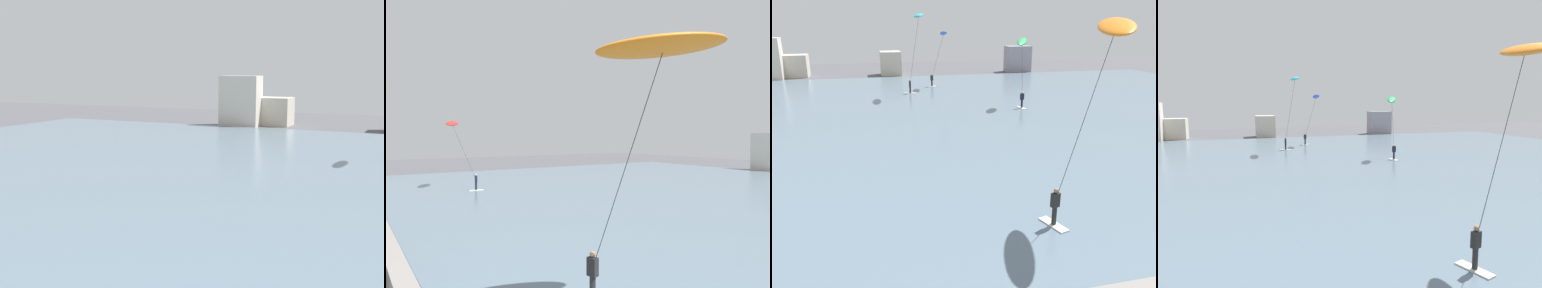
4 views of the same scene
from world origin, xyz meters
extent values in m
cube|color=gray|center=(0.00, 3.59, 0.46)|extent=(60.00, 0.70, 0.91)
cube|color=beige|center=(-17.80, 58.03, 2.99)|extent=(4.67, 2.56, 5.99)
cylinder|color=black|center=(3.62, 8.75, 0.55)|extent=(0.20, 0.20, 0.78)
cube|color=black|center=(3.62, 8.75, 1.24)|extent=(0.39, 0.30, 0.60)
sphere|color=#9E7051|center=(3.62, 8.75, 1.65)|extent=(0.20, 0.20, 0.20)
cylinder|color=#333333|center=(4.80, 9.10, 4.49)|extent=(2.38, 0.73, 6.61)
ellipsoid|color=orange|center=(5.98, 9.44, 7.94)|extent=(2.68, 4.06, 1.14)
cube|color=silver|center=(-22.25, 12.97, 0.13)|extent=(0.70, 1.46, 0.06)
cylinder|color=#191E33|center=(-22.25, 12.97, 0.55)|extent=(0.20, 0.20, 0.78)
cube|color=#191E33|center=(-22.25, 12.97, 1.24)|extent=(0.38, 0.28, 0.60)
sphere|color=beige|center=(-22.25, 12.97, 1.65)|extent=(0.20, 0.20, 0.20)
cylinder|color=#333333|center=(-23.49, 12.15, 3.92)|extent=(2.51, 1.68, 5.46)
ellipsoid|color=red|center=(-24.73, 11.32, 6.79)|extent=(3.33, 2.42, 0.96)
camera|label=1|loc=(2.93, 0.94, 6.66)|focal=47.34mm
camera|label=2|loc=(13.00, 2.06, 5.45)|focal=33.60mm
camera|label=3|loc=(-3.35, -4.13, 8.08)|focal=36.17mm
camera|label=4|loc=(-4.12, -0.51, 6.02)|focal=31.33mm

